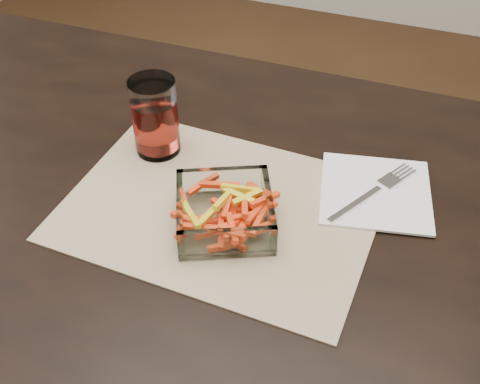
{
  "coord_description": "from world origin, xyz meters",
  "views": [
    {
      "loc": [
        0.19,
        -0.57,
        1.37
      ],
      "look_at": [
        -0.03,
        0.03,
        0.78
      ],
      "focal_mm": 45.0,
      "sensor_mm": 36.0,
      "label": 1
    }
  ],
  "objects_px": {
    "dining_table": "(254,268)",
    "tumbler": "(155,119)",
    "fork": "(375,191)",
    "glass_bowl": "(225,213)"
  },
  "relations": [
    {
      "from": "dining_table",
      "to": "tumbler",
      "type": "relative_size",
      "value": 12.39
    },
    {
      "from": "tumbler",
      "to": "fork",
      "type": "relative_size",
      "value": 0.75
    },
    {
      "from": "tumbler",
      "to": "dining_table",
      "type": "bearing_deg",
      "value": -29.2
    },
    {
      "from": "dining_table",
      "to": "glass_bowl",
      "type": "height_order",
      "value": "glass_bowl"
    },
    {
      "from": "tumbler",
      "to": "fork",
      "type": "xyz_separation_m",
      "value": [
        0.36,
        0.01,
        -0.05
      ]
    },
    {
      "from": "dining_table",
      "to": "glass_bowl",
      "type": "xyz_separation_m",
      "value": [
        -0.04,
        -0.01,
        0.11
      ]
    },
    {
      "from": "glass_bowl",
      "to": "tumbler",
      "type": "distance_m",
      "value": 0.21
    },
    {
      "from": "dining_table",
      "to": "glass_bowl",
      "type": "relative_size",
      "value": 9.07
    },
    {
      "from": "dining_table",
      "to": "fork",
      "type": "relative_size",
      "value": 9.34
    },
    {
      "from": "dining_table",
      "to": "glass_bowl",
      "type": "bearing_deg",
      "value": -168.17
    }
  ]
}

